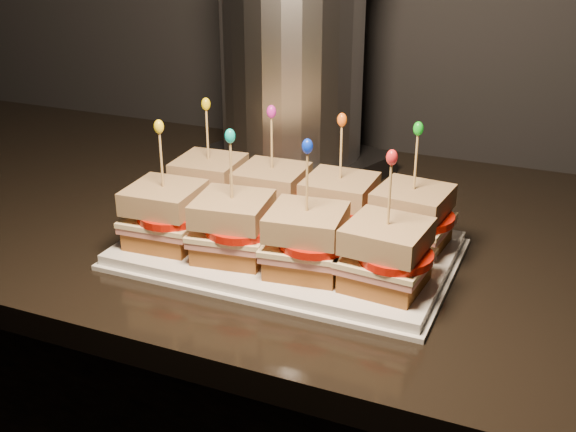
% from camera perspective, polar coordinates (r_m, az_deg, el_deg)
% --- Properties ---
extents(granite_slab, '(2.20, 0.70, 0.03)m').
position_cam_1_polar(granite_slab, '(0.98, 8.32, -2.31)').
color(granite_slab, black).
rests_on(granite_slab, cabinet).
extents(platter, '(0.39, 0.24, 0.02)m').
position_cam_1_polar(platter, '(0.90, 0.00, -2.69)').
color(platter, white).
rests_on(platter, granite_slab).
extents(platter_rim, '(0.40, 0.26, 0.01)m').
position_cam_1_polar(platter_rim, '(0.90, 0.00, -3.03)').
color(platter_rim, white).
rests_on(platter_rim, granite_slab).
extents(sandwich_0_bread_bot, '(0.09, 0.09, 0.02)m').
position_cam_1_polar(sandwich_0_bread_bot, '(0.99, -6.15, 1.09)').
color(sandwich_0_bread_bot, brown).
rests_on(sandwich_0_bread_bot, platter).
extents(sandwich_0_ham, '(0.09, 0.09, 0.01)m').
position_cam_1_polar(sandwich_0_ham, '(0.99, -6.19, 1.91)').
color(sandwich_0_ham, '#C56D66').
rests_on(sandwich_0_ham, sandwich_0_bread_bot).
extents(sandwich_0_cheese, '(0.10, 0.09, 0.01)m').
position_cam_1_polar(sandwich_0_cheese, '(0.98, -6.20, 2.29)').
color(sandwich_0_cheese, '#F8E1A8').
rests_on(sandwich_0_cheese, sandwich_0_ham).
extents(sandwich_0_tomato, '(0.08, 0.08, 0.01)m').
position_cam_1_polar(sandwich_0_tomato, '(0.97, -5.78, 2.48)').
color(sandwich_0_tomato, red).
rests_on(sandwich_0_tomato, sandwich_0_cheese).
extents(sandwich_0_bread_top, '(0.09, 0.09, 0.03)m').
position_cam_1_polar(sandwich_0_bread_top, '(0.98, -6.27, 3.72)').
color(sandwich_0_bread_top, '#592B0F').
rests_on(sandwich_0_bread_top, sandwich_0_tomato).
extents(sandwich_0_pick, '(0.00, 0.00, 0.09)m').
position_cam_1_polar(sandwich_0_pick, '(0.96, -6.39, 6.19)').
color(sandwich_0_pick, tan).
rests_on(sandwich_0_pick, sandwich_0_bread_top).
extents(sandwich_0_frill, '(0.01, 0.01, 0.02)m').
position_cam_1_polar(sandwich_0_frill, '(0.95, -6.51, 8.78)').
color(sandwich_0_frill, yellow).
rests_on(sandwich_0_frill, sandwich_0_pick).
extents(sandwich_1_bread_bot, '(0.08, 0.08, 0.02)m').
position_cam_1_polar(sandwich_1_bread_bot, '(0.95, -1.25, 0.25)').
color(sandwich_1_bread_bot, brown).
rests_on(sandwich_1_bread_bot, platter).
extents(sandwich_1_ham, '(0.09, 0.09, 0.01)m').
position_cam_1_polar(sandwich_1_ham, '(0.95, -1.26, 1.10)').
color(sandwich_1_ham, '#C56D66').
rests_on(sandwich_1_ham, sandwich_1_bread_bot).
extents(sandwich_1_cheese, '(0.09, 0.09, 0.01)m').
position_cam_1_polar(sandwich_1_cheese, '(0.95, -1.26, 1.49)').
color(sandwich_1_cheese, '#F8E1A8').
rests_on(sandwich_1_cheese, sandwich_1_ham).
extents(sandwich_1_tomato, '(0.08, 0.08, 0.01)m').
position_cam_1_polar(sandwich_1_tomato, '(0.93, -0.74, 1.69)').
color(sandwich_1_tomato, red).
rests_on(sandwich_1_tomato, sandwich_1_cheese).
extents(sandwich_1_bread_top, '(0.09, 0.09, 0.03)m').
position_cam_1_polar(sandwich_1_bread_top, '(0.94, -1.27, 2.98)').
color(sandwich_1_bread_top, '#592B0F').
rests_on(sandwich_1_bread_top, sandwich_1_tomato).
extents(sandwich_1_pick, '(0.00, 0.00, 0.09)m').
position_cam_1_polar(sandwich_1_pick, '(0.92, -1.30, 5.55)').
color(sandwich_1_pick, tan).
rests_on(sandwich_1_pick, sandwich_1_bread_top).
extents(sandwich_1_frill, '(0.01, 0.01, 0.02)m').
position_cam_1_polar(sandwich_1_frill, '(0.91, -1.32, 8.25)').
color(sandwich_1_frill, '#C220A4').
rests_on(sandwich_1_frill, sandwich_1_pick).
extents(sandwich_2_bread_bot, '(0.08, 0.08, 0.02)m').
position_cam_1_polar(sandwich_2_bread_bot, '(0.92, 4.03, -0.65)').
color(sandwich_2_bread_bot, brown).
rests_on(sandwich_2_bread_bot, platter).
extents(sandwich_2_ham, '(0.09, 0.09, 0.01)m').
position_cam_1_polar(sandwich_2_ham, '(0.92, 4.06, 0.22)').
color(sandwich_2_ham, '#C56D66').
rests_on(sandwich_2_ham, sandwich_2_bread_bot).
extents(sandwich_2_cheese, '(0.09, 0.09, 0.01)m').
position_cam_1_polar(sandwich_2_cheese, '(0.91, 4.07, 0.63)').
color(sandwich_2_cheese, '#F8E1A8').
rests_on(sandwich_2_cheese, sandwich_2_ham).
extents(sandwich_2_tomato, '(0.08, 0.08, 0.01)m').
position_cam_1_polar(sandwich_2_tomato, '(0.90, 4.68, 0.81)').
color(sandwich_2_tomato, red).
rests_on(sandwich_2_tomato, sandwich_2_cheese).
extents(sandwich_2_bread_top, '(0.08, 0.08, 0.03)m').
position_cam_1_polar(sandwich_2_bread_top, '(0.90, 4.12, 2.15)').
color(sandwich_2_bread_top, '#592B0F').
rests_on(sandwich_2_bread_top, sandwich_2_tomato).
extents(sandwich_2_pick, '(0.00, 0.00, 0.09)m').
position_cam_1_polar(sandwich_2_pick, '(0.89, 4.20, 4.80)').
color(sandwich_2_pick, tan).
rests_on(sandwich_2_pick, sandwich_2_bread_top).
extents(sandwich_2_frill, '(0.01, 0.01, 0.02)m').
position_cam_1_polar(sandwich_2_frill, '(0.87, 4.29, 7.59)').
color(sandwich_2_frill, orange).
rests_on(sandwich_2_frill, sandwich_2_pick).
extents(sandwich_3_bread_bot, '(0.09, 0.09, 0.02)m').
position_cam_1_polar(sandwich_3_bread_bot, '(0.90, 9.64, -1.60)').
color(sandwich_3_bread_bot, brown).
rests_on(sandwich_3_bread_bot, platter).
extents(sandwich_3_ham, '(0.10, 0.09, 0.01)m').
position_cam_1_polar(sandwich_3_ham, '(0.89, 9.70, -0.72)').
color(sandwich_3_ham, '#C56D66').
rests_on(sandwich_3_ham, sandwich_3_bread_bot).
extents(sandwich_3_cheese, '(0.10, 0.10, 0.01)m').
position_cam_1_polar(sandwich_3_cheese, '(0.89, 9.73, -0.30)').
color(sandwich_3_cheese, '#F8E1A8').
rests_on(sandwich_3_cheese, sandwich_3_ham).
extents(sandwich_3_tomato, '(0.08, 0.08, 0.01)m').
position_cam_1_polar(sandwich_3_tomato, '(0.88, 10.43, -0.13)').
color(sandwich_3_tomato, red).
rests_on(sandwich_3_tomato, sandwich_3_cheese).
extents(sandwich_3_bread_top, '(0.09, 0.09, 0.03)m').
position_cam_1_polar(sandwich_3_bread_top, '(0.88, 9.85, 1.25)').
color(sandwich_3_bread_top, '#592B0F').
rests_on(sandwich_3_bread_top, sandwich_3_tomato).
extents(sandwich_3_pick, '(0.00, 0.00, 0.09)m').
position_cam_1_polar(sandwich_3_pick, '(0.86, 10.05, 3.96)').
color(sandwich_3_pick, tan).
rests_on(sandwich_3_pick, sandwich_3_bread_top).
extents(sandwich_3_frill, '(0.01, 0.01, 0.02)m').
position_cam_1_polar(sandwich_3_frill, '(0.85, 10.26, 6.81)').
color(sandwich_3_frill, '#11B31A').
rests_on(sandwich_3_frill, sandwich_3_pick).
extents(sandwich_4_bread_bot, '(0.09, 0.09, 0.02)m').
position_cam_1_polar(sandwich_4_bread_bot, '(0.91, -9.56, -1.39)').
color(sandwich_4_bread_bot, brown).
rests_on(sandwich_4_bread_bot, platter).
extents(sandwich_4_ham, '(0.09, 0.09, 0.01)m').
position_cam_1_polar(sandwich_4_ham, '(0.90, -9.62, -0.51)').
color(sandwich_4_ham, '#C56D66').
rests_on(sandwich_4_ham, sandwich_4_bread_bot).
extents(sandwich_4_cheese, '(0.10, 0.09, 0.01)m').
position_cam_1_polar(sandwich_4_cheese, '(0.90, -9.65, -0.10)').
color(sandwich_4_cheese, '#F8E1A8').
rests_on(sandwich_4_cheese, sandwich_4_ham).
extents(sandwich_4_tomato, '(0.08, 0.08, 0.01)m').
position_cam_1_polar(sandwich_4_tomato, '(0.88, -9.24, 0.08)').
color(sandwich_4_tomato, red).
rests_on(sandwich_4_tomato, sandwich_4_cheese).
extents(sandwich_4_bread_top, '(0.09, 0.09, 0.03)m').
position_cam_1_polar(sandwich_4_bread_top, '(0.89, -9.77, 1.45)').
color(sandwich_4_bread_top, '#592B0F').
rests_on(sandwich_4_bread_top, sandwich_4_tomato).
extents(sandwich_4_pick, '(0.00, 0.00, 0.09)m').
position_cam_1_polar(sandwich_4_pick, '(0.87, -9.96, 4.13)').
color(sandwich_4_pick, tan).
rests_on(sandwich_4_pick, sandwich_4_bread_top).
extents(sandwich_4_frill, '(0.01, 0.01, 0.02)m').
position_cam_1_polar(sandwich_4_frill, '(0.86, -10.17, 6.97)').
color(sandwich_4_frill, yellow).
rests_on(sandwich_4_frill, sandwich_4_pick).
extents(sandwich_5_bread_bot, '(0.09, 0.09, 0.02)m').
position_cam_1_polar(sandwich_5_bread_bot, '(0.86, -4.31, -2.44)').
color(sandwich_5_bread_bot, brown).
rests_on(sandwich_5_bread_bot, platter).
extents(sandwich_5_ham, '(0.10, 0.10, 0.01)m').
position_cam_1_polar(sandwich_5_ham, '(0.86, -4.34, -1.52)').
color(sandwich_5_ham, '#C56D66').
rests_on(sandwich_5_ham, sandwich_5_bread_bot).
extents(sandwich_5_cheese, '(0.10, 0.10, 0.01)m').
position_cam_1_polar(sandwich_5_cheese, '(0.85, -4.36, -1.09)').
color(sandwich_5_cheese, '#F8E1A8').
rests_on(sandwich_5_cheese, sandwich_5_ham).
extents(sandwich_5_tomato, '(0.08, 0.08, 0.01)m').
position_cam_1_polar(sandwich_5_tomato, '(0.84, -3.83, -0.92)').
color(sandwich_5_tomato, red).
rests_on(sandwich_5_tomato, sandwich_5_cheese).
extents(sandwich_5_bread_top, '(0.09, 0.09, 0.03)m').
position_cam_1_polar(sandwich_5_bread_top, '(0.84, -4.41, 0.52)').
color(sandwich_5_bread_top, '#592B0F').
rests_on(sandwich_5_bread_top, sandwich_5_tomato).
extents(sandwich_5_pick, '(0.00, 0.00, 0.09)m').
position_cam_1_polar(sandwich_5_pick, '(0.83, -4.51, 3.34)').
color(sandwich_5_pick, tan).
rests_on(sandwich_5_pick, sandwich_5_bread_top).
extents(sandwich_5_frill, '(0.01, 0.01, 0.02)m').
position_cam_1_polar(sandwich_5_frill, '(0.81, -4.61, 6.32)').
color(sandwich_5_frill, '#05C4B6').
rests_on(sandwich_5_frill, sandwich_5_pick).
extents(sandwich_6_bread_bot, '(0.09, 0.09, 0.02)m').
position_cam_1_polar(sandwich_6_bread_bot, '(0.83, 1.44, -3.56)').
color(sandwich_6_bread_bot, brown).
rests_on(sandwich_6_bread_bot, platter).
extents(sandwich_6_ham, '(0.10, 0.10, 0.01)m').
position_cam_1_polar(sandwich_6_ham, '(0.82, 1.45, -2.61)').
color(sandwich_6_ham, '#C56D66').
rests_on(sandwich_6_ham, sandwich_6_bread_bot).
extents(sandwich_6_cheese, '(0.10, 0.10, 0.01)m').
position_cam_1_polar(sandwich_6_cheese, '(0.82, 1.46, -2.17)').
color(sandwich_6_cheese, '#F8E1A8').
rests_on(sandwich_6_cheese, sandwich_6_ham).
extents(sandwich_6_tomato, '(0.08, 0.08, 0.01)m').
position_cam_1_polar(sandwich_6_tomato, '(0.81, 2.09, -2.00)').
color(sandwich_6_tomato, red).
rests_on(sandwich_6_tomato, sandwich_6_cheese).
extents(sandwich_6_bread_top, '(0.09, 0.09, 0.03)m').
position_cam_1_polar(sandwich_6_bread_top, '(0.81, 1.47, -0.50)').
color(sandwich_6_bread_top, '#592B0F').
rests_on(sandwich_6_bread_top, sandwich_6_tomato).
extents(sandwich_6_pick, '(0.00, 0.00, 0.09)m').
position_cam_1_polar(sandwich_6_pick, '(0.79, 1.51, 2.43)').
color(sandwich_6_pick, tan).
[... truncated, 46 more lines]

